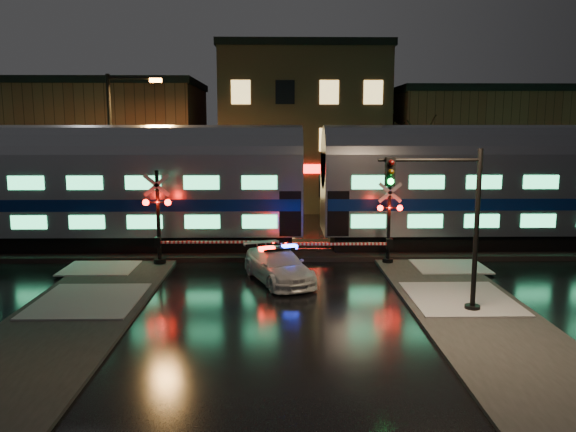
# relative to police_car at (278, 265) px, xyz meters

# --- Properties ---
(ground) EXTENTS (120.00, 120.00, 0.00)m
(ground) POSITION_rel_police_car_xyz_m (-0.11, 0.22, -0.65)
(ground) COLOR black
(ground) RESTS_ON ground
(ballast) EXTENTS (90.00, 4.20, 0.24)m
(ballast) POSITION_rel_police_car_xyz_m (-0.11, 5.22, -0.53)
(ballast) COLOR black
(ballast) RESTS_ON ground
(sidewalk_left) EXTENTS (4.00, 20.00, 0.12)m
(sidewalk_left) POSITION_rel_police_car_xyz_m (-6.61, -5.78, -0.59)
(sidewalk_left) COLOR #2D2D2D
(sidewalk_left) RESTS_ON ground
(sidewalk_right) EXTENTS (4.00, 20.00, 0.12)m
(sidewalk_right) POSITION_rel_police_car_xyz_m (6.39, -5.78, -0.59)
(sidewalk_right) COLOR #2D2D2D
(sidewalk_right) RESTS_ON ground
(building_left) EXTENTS (14.00, 10.00, 9.00)m
(building_left) POSITION_rel_police_car_xyz_m (-13.11, 22.22, 3.85)
(building_left) COLOR #522D20
(building_left) RESTS_ON ground
(building_mid) EXTENTS (12.00, 11.00, 11.50)m
(building_mid) POSITION_rel_police_car_xyz_m (1.89, 22.72, 5.10)
(building_mid) COLOR brown
(building_mid) RESTS_ON ground
(building_right) EXTENTS (12.00, 10.00, 8.50)m
(building_right) POSITION_rel_police_car_xyz_m (14.89, 22.22, 3.60)
(building_right) COLOR #522D20
(building_right) RESTS_ON ground
(train) EXTENTS (51.00, 3.12, 5.92)m
(train) POSITION_rel_police_car_xyz_m (1.65, 5.22, 2.74)
(train) COLOR black
(train) RESTS_ON ballast
(police_car) EXTENTS (3.27, 4.78, 1.44)m
(police_car) POSITION_rel_police_car_xyz_m (0.00, 0.00, 0.00)
(police_car) COLOR silver
(police_car) RESTS_ON ground
(crossing_signal_right) EXTENTS (5.41, 0.64, 3.83)m
(crossing_signal_right) POSITION_rel_police_car_xyz_m (4.52, 2.52, 0.93)
(crossing_signal_right) COLOR black
(crossing_signal_right) RESTS_ON ground
(crossing_signal_left) EXTENTS (5.97, 0.66, 4.23)m
(crossing_signal_left) POSITION_rel_police_car_xyz_m (-4.89, 2.53, 1.10)
(crossing_signal_left) COLOR black
(crossing_signal_left) RESTS_ON ground
(traffic_light) EXTENTS (3.50, 0.66, 5.41)m
(traffic_light) POSITION_rel_police_car_xyz_m (5.55, -4.01, 2.23)
(traffic_light) COLOR black
(traffic_light) RESTS_ON ground
(streetlight) EXTENTS (2.97, 0.31, 8.87)m
(streetlight) POSITION_rel_police_car_xyz_m (-8.78, 9.22, 4.47)
(streetlight) COLOR black
(streetlight) RESTS_ON ground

